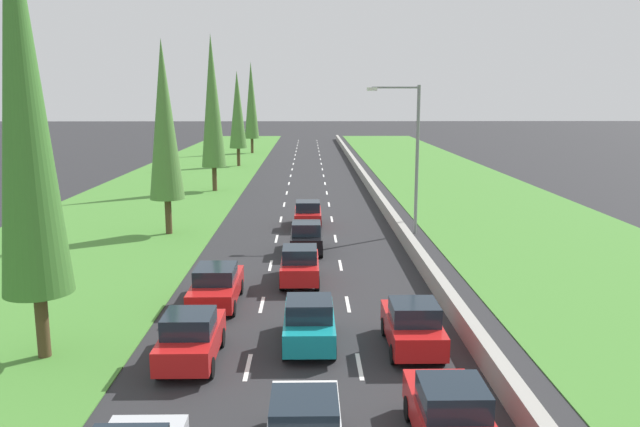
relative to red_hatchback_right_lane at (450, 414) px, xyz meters
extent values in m
plane|color=#28282B|center=(-3.55, 49.60, -0.84)|extent=(300.00, 300.00, 0.00)
cube|color=#478433|center=(-16.20, 49.60, -0.82)|extent=(14.00, 140.00, 0.04)
cube|color=#478433|center=(10.80, 49.60, -0.82)|extent=(14.00, 140.00, 0.04)
cube|color=#9E9B93|center=(2.15, 49.60, -0.41)|extent=(0.44, 120.00, 0.85)
cube|color=white|center=(-5.30, 4.60, -0.83)|extent=(0.14, 2.00, 0.01)
cube|color=white|center=(-5.30, 10.60, -0.83)|extent=(0.14, 2.00, 0.01)
cube|color=white|center=(-5.30, 16.60, -0.83)|extent=(0.14, 2.00, 0.01)
cube|color=white|center=(-5.30, 22.60, -0.83)|extent=(0.14, 2.00, 0.01)
cube|color=white|center=(-5.30, 28.60, -0.83)|extent=(0.14, 2.00, 0.01)
cube|color=white|center=(-5.30, 34.60, -0.83)|extent=(0.14, 2.00, 0.01)
cube|color=white|center=(-5.30, 40.60, -0.83)|extent=(0.14, 2.00, 0.01)
cube|color=white|center=(-5.30, 46.60, -0.83)|extent=(0.14, 2.00, 0.01)
cube|color=white|center=(-5.30, 52.60, -0.83)|extent=(0.14, 2.00, 0.01)
cube|color=white|center=(-5.30, 58.60, -0.83)|extent=(0.14, 2.00, 0.01)
cube|color=white|center=(-5.30, 64.60, -0.83)|extent=(0.14, 2.00, 0.01)
cube|color=white|center=(-5.30, 70.60, -0.83)|extent=(0.14, 2.00, 0.01)
cube|color=white|center=(-5.30, 76.60, -0.83)|extent=(0.14, 2.00, 0.01)
cube|color=white|center=(-5.30, 82.60, -0.83)|extent=(0.14, 2.00, 0.01)
cube|color=white|center=(-5.30, 88.60, -0.83)|extent=(0.14, 2.00, 0.01)
cube|color=white|center=(-5.30, 94.60, -0.83)|extent=(0.14, 2.00, 0.01)
cube|color=white|center=(-5.30, 100.60, -0.83)|extent=(0.14, 2.00, 0.01)
cube|color=white|center=(-5.30, 106.60, -0.83)|extent=(0.14, 2.00, 0.01)
cube|color=white|center=(-1.80, 4.60, -0.83)|extent=(0.14, 2.00, 0.01)
cube|color=white|center=(-1.80, 10.60, -0.83)|extent=(0.14, 2.00, 0.01)
cube|color=white|center=(-1.80, 16.60, -0.83)|extent=(0.14, 2.00, 0.01)
cube|color=white|center=(-1.80, 22.60, -0.83)|extent=(0.14, 2.00, 0.01)
cube|color=white|center=(-1.80, 28.60, -0.83)|extent=(0.14, 2.00, 0.01)
cube|color=white|center=(-1.80, 34.60, -0.83)|extent=(0.14, 2.00, 0.01)
cube|color=white|center=(-1.80, 40.60, -0.83)|extent=(0.14, 2.00, 0.01)
cube|color=white|center=(-1.80, 46.60, -0.83)|extent=(0.14, 2.00, 0.01)
cube|color=white|center=(-1.80, 52.60, -0.83)|extent=(0.14, 2.00, 0.01)
cube|color=white|center=(-1.80, 58.60, -0.83)|extent=(0.14, 2.00, 0.01)
cube|color=white|center=(-1.80, 64.60, -0.83)|extent=(0.14, 2.00, 0.01)
cube|color=white|center=(-1.80, 70.60, -0.83)|extent=(0.14, 2.00, 0.01)
cube|color=white|center=(-1.80, 76.60, -0.83)|extent=(0.14, 2.00, 0.01)
cube|color=white|center=(-1.80, 82.60, -0.83)|extent=(0.14, 2.00, 0.01)
cube|color=white|center=(-1.80, 88.60, -0.83)|extent=(0.14, 2.00, 0.01)
cube|color=white|center=(-1.80, 94.60, -0.83)|extent=(0.14, 2.00, 0.01)
cube|color=white|center=(-1.80, 100.60, -0.83)|extent=(0.14, 2.00, 0.01)
cube|color=white|center=(-1.80, 106.60, -0.83)|extent=(0.14, 2.00, 0.01)
cube|color=#19232D|center=(-3.49, -0.88, 0.56)|extent=(1.52, 1.60, 0.64)
cylinder|color=black|center=(-4.25, 0.63, -0.52)|extent=(0.22, 0.64, 0.64)
cylinder|color=black|center=(-2.73, 0.63, -0.52)|extent=(0.22, 0.64, 0.64)
cube|color=red|center=(0.00, 0.07, -0.14)|extent=(1.68, 3.90, 0.76)
cube|color=#19232D|center=(0.00, -0.23, 0.56)|extent=(1.52, 1.60, 0.64)
cylinder|color=black|center=(-0.76, 1.28, -0.52)|extent=(0.22, 0.64, 0.64)
cylinder|color=black|center=(0.76, 1.28, -0.52)|extent=(0.22, 0.64, 0.64)
cube|color=teal|center=(-3.37, 6.38, -0.14)|extent=(1.68, 3.90, 0.76)
cube|color=#19232D|center=(-3.37, 6.08, 0.56)|extent=(1.52, 1.60, 0.64)
cylinder|color=black|center=(-4.13, 7.59, -0.52)|extent=(0.22, 0.64, 0.64)
cylinder|color=black|center=(-2.61, 7.59, -0.52)|extent=(0.22, 0.64, 0.64)
cylinder|color=black|center=(-4.13, 5.17, -0.52)|extent=(0.22, 0.64, 0.64)
cylinder|color=black|center=(-2.61, 5.17, -0.52)|extent=(0.22, 0.64, 0.64)
cube|color=red|center=(-7.12, 5.09, -0.14)|extent=(1.68, 3.90, 0.76)
cube|color=#19232D|center=(-7.12, 4.79, 0.56)|extent=(1.52, 1.60, 0.64)
cylinder|color=black|center=(-7.88, 6.30, -0.52)|extent=(0.22, 0.64, 0.64)
cylinder|color=black|center=(-6.36, 6.30, -0.52)|extent=(0.22, 0.64, 0.64)
cylinder|color=black|center=(-7.88, 3.88, -0.52)|extent=(0.22, 0.64, 0.64)
cylinder|color=black|center=(-6.36, 3.88, -0.52)|extent=(0.22, 0.64, 0.64)
cube|color=red|center=(-3.78, 13.72, -0.14)|extent=(1.68, 3.90, 0.76)
cube|color=#19232D|center=(-3.78, 13.42, 0.56)|extent=(1.52, 1.60, 0.64)
cylinder|color=black|center=(-4.54, 14.93, -0.52)|extent=(0.22, 0.64, 0.64)
cylinder|color=black|center=(-3.02, 14.93, -0.52)|extent=(0.22, 0.64, 0.64)
cylinder|color=black|center=(-4.54, 12.51, -0.52)|extent=(0.22, 0.64, 0.64)
cylinder|color=black|center=(-3.02, 12.51, -0.52)|extent=(0.22, 0.64, 0.64)
cube|color=black|center=(-3.51, 19.36, -0.14)|extent=(1.68, 3.90, 0.76)
cube|color=#19232D|center=(-3.51, 19.06, 0.56)|extent=(1.52, 1.60, 0.64)
cylinder|color=black|center=(-4.27, 20.57, -0.52)|extent=(0.22, 0.64, 0.64)
cylinder|color=black|center=(-2.75, 20.57, -0.52)|extent=(0.22, 0.64, 0.64)
cylinder|color=black|center=(-4.27, 18.15, -0.52)|extent=(0.22, 0.64, 0.64)
cylinder|color=black|center=(-2.75, 18.15, -0.52)|extent=(0.22, 0.64, 0.64)
cube|color=red|center=(-3.43, 26.17, -0.14)|extent=(1.68, 3.90, 0.76)
cube|color=#19232D|center=(-3.43, 25.87, 0.56)|extent=(1.52, 1.60, 0.64)
cylinder|color=black|center=(-4.19, 27.38, -0.52)|extent=(0.22, 0.64, 0.64)
cylinder|color=black|center=(-2.67, 27.38, -0.52)|extent=(0.22, 0.64, 0.64)
cylinder|color=black|center=(-4.19, 24.96, -0.52)|extent=(0.22, 0.64, 0.64)
cylinder|color=black|center=(-2.67, 24.96, -0.52)|extent=(0.22, 0.64, 0.64)
cube|color=red|center=(0.07, 6.00, -0.14)|extent=(1.68, 3.90, 0.76)
cube|color=#19232D|center=(0.07, 5.70, 0.56)|extent=(1.52, 1.60, 0.64)
cylinder|color=black|center=(-0.69, 7.21, -0.52)|extent=(0.22, 0.64, 0.64)
cylinder|color=black|center=(0.83, 7.21, -0.52)|extent=(0.22, 0.64, 0.64)
cylinder|color=black|center=(-0.69, 4.79, -0.52)|extent=(0.22, 0.64, 0.64)
cylinder|color=black|center=(0.83, 4.79, -0.52)|extent=(0.22, 0.64, 0.64)
cube|color=red|center=(-7.12, 10.68, -0.16)|extent=(1.76, 4.50, 0.72)
cube|color=#19232D|center=(-7.12, 10.53, 0.50)|extent=(1.56, 1.90, 0.60)
cylinder|color=black|center=(-7.92, 12.08, -0.52)|extent=(0.22, 0.64, 0.64)
cylinder|color=black|center=(-6.32, 12.08, -0.52)|extent=(0.22, 0.64, 0.64)
cylinder|color=black|center=(-7.92, 9.29, -0.52)|extent=(0.22, 0.64, 0.64)
cylinder|color=black|center=(-6.32, 9.29, -0.52)|extent=(0.22, 0.64, 0.64)
cylinder|color=#4C3823|center=(-11.96, 5.50, 0.26)|extent=(0.41, 0.41, 2.20)
cone|color=#3D752D|center=(-11.96, 5.50, 7.73)|extent=(2.17, 2.17, 12.73)
cylinder|color=#4C3823|center=(-11.96, 24.07, 0.26)|extent=(0.40, 0.40, 2.20)
cone|color=#4C7F38|center=(-11.96, 24.07, 6.11)|extent=(2.09, 2.09, 9.50)
cylinder|color=#4C3823|center=(-11.75, 41.86, 0.26)|extent=(0.41, 0.41, 2.20)
cone|color=#4C7F38|center=(-11.75, 41.86, 7.08)|extent=(2.14, 2.14, 11.43)
cylinder|color=#4C3823|center=(-11.82, 62.13, 0.26)|extent=(0.40, 0.40, 2.20)
cone|color=#4C7F38|center=(-11.82, 62.13, 5.91)|extent=(2.08, 2.08, 9.10)
cylinder|color=#4C3823|center=(-11.72, 79.59, 0.26)|extent=(0.40, 0.40, 2.20)
cone|color=#4C7F38|center=(-11.72, 79.59, 6.88)|extent=(2.13, 2.13, 11.04)
cylinder|color=gray|center=(3.19, 24.01, 3.66)|extent=(0.20, 0.20, 9.00)
cylinder|color=gray|center=(1.79, 24.01, 8.01)|extent=(2.80, 0.12, 0.12)
cube|color=silver|center=(0.39, 24.01, 7.91)|extent=(0.60, 0.28, 0.20)
camera|label=1|loc=(-3.37, -13.93, 7.52)|focal=35.42mm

